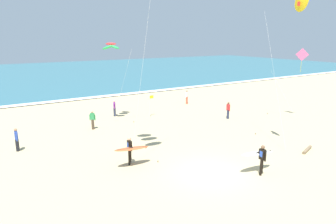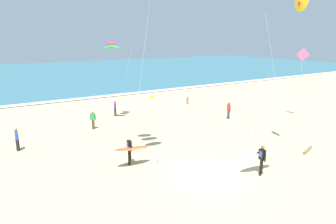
% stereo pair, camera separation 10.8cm
% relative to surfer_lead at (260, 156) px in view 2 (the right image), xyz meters
% --- Properties ---
extents(ground_plane, '(160.00, 160.00, 0.00)m').
position_rel_surfer_lead_xyz_m(ground_plane, '(-2.33, 1.47, -1.04)').
color(ground_plane, tan).
extents(ocean_water, '(160.00, 60.00, 0.08)m').
position_rel_surfer_lead_xyz_m(ocean_water, '(-2.33, 55.55, -1.00)').
color(ocean_water, '#336B7A').
rests_on(ocean_water, ground).
extents(shoreline_foam, '(160.00, 1.28, 0.01)m').
position_rel_surfer_lead_xyz_m(shoreline_foam, '(-2.33, 25.85, -0.96)').
color(shoreline_foam, white).
rests_on(shoreline_foam, ocean_water).
extents(surfer_lead, '(2.22, 0.99, 1.71)m').
position_rel_surfer_lead_xyz_m(surfer_lead, '(0.00, 0.00, 0.00)').
color(surfer_lead, black).
rests_on(surfer_lead, ground).
extents(surfer_trailing, '(2.15, 0.98, 1.71)m').
position_rel_surfer_lead_xyz_m(surfer_trailing, '(-5.60, 4.75, 0.00)').
color(surfer_trailing, black).
rests_on(surfer_trailing, ground).
extents(kite_diamond_rose_near, '(1.24, 3.03, 6.45)m').
position_rel_surfer_lead_xyz_m(kite_diamond_rose_near, '(12.08, 6.38, 4.62)').
color(kite_diamond_rose_near, pink).
rests_on(kite_diamond_rose_near, ground).
extents(kite_delta_golden_mid, '(1.38, 4.21, 10.05)m').
position_rel_surfer_lead_xyz_m(kite_delta_golden_mid, '(4.11, 1.35, 8.36)').
color(kite_delta_golden_mid, yellow).
rests_on(kite_delta_golden_mid, ground).
extents(kite_arc_scarlet_far, '(2.42, 2.41, 6.94)m').
position_rel_surfer_lead_xyz_m(kite_arc_scarlet_far, '(-2.75, 14.37, 5.60)').
color(kite_arc_scarlet_far, green).
rests_on(kite_arc_scarlet_far, ground).
extents(bystander_red_top, '(0.22, 0.50, 1.59)m').
position_rel_surfer_lead_xyz_m(bystander_red_top, '(6.58, 9.56, -0.23)').
color(bystander_red_top, '#2D334C').
rests_on(bystander_red_top, ground).
extents(bystander_white_top, '(0.47, 0.29, 1.59)m').
position_rel_surfer_lead_xyz_m(bystander_white_top, '(7.02, 16.77, -0.23)').
color(bystander_white_top, '#D8593F').
rests_on(bystander_white_top, ground).
extents(bystander_green_top, '(0.43, 0.33, 1.59)m').
position_rel_surfer_lead_xyz_m(bystander_green_top, '(-5.18, 12.98, -0.23)').
color(bystander_green_top, '#4C3D2D').
rests_on(bystander_green_top, ground).
extents(bystander_blue_top, '(0.22, 0.50, 1.59)m').
position_rel_surfer_lead_xyz_m(bystander_blue_top, '(-11.02, 10.85, -0.23)').
color(bystander_blue_top, black).
rests_on(bystander_blue_top, ground).
extents(bystander_purple_top, '(0.27, 0.48, 1.59)m').
position_rel_surfer_lead_xyz_m(bystander_purple_top, '(-2.03, 16.00, -0.23)').
color(bystander_purple_top, '#2D334C').
rests_on(bystander_purple_top, ground).
extents(lifeguard_flag, '(0.45, 0.05, 2.10)m').
position_rel_surfer_lead_xyz_m(lifeguard_flag, '(0.80, 14.06, 0.22)').
color(lifeguard_flag, silver).
rests_on(lifeguard_flag, ground).
extents(driftwood_log, '(1.52, 0.67, 0.19)m').
position_rel_surfer_lead_xyz_m(driftwood_log, '(5.36, 0.62, -0.95)').
color(driftwood_log, '#846B4C').
rests_on(driftwood_log, ground).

